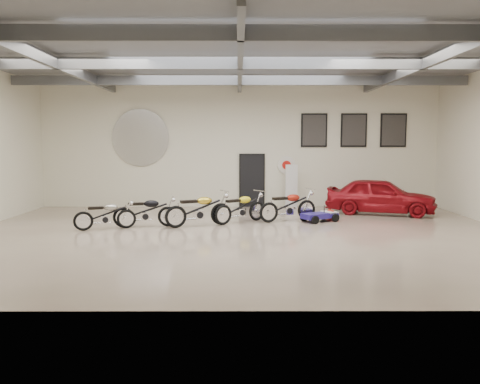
{
  "coord_description": "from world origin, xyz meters",
  "views": [
    {
      "loc": [
        -0.04,
        -13.0,
        2.59
      ],
      "look_at": [
        0.0,
        1.2,
        1.1
      ],
      "focal_mm": 35.0,
      "sensor_mm": 36.0,
      "label": 1
    }
  ],
  "objects_px": {
    "banner_stand": "(291,186)",
    "vintage_car": "(380,196)",
    "motorcycle_yellow": "(240,207)",
    "go_kart": "(323,213)",
    "motorcycle_silver": "(105,214)",
    "motorcycle_red": "(288,205)",
    "motorcycle_black": "(146,211)",
    "motorcycle_gold": "(199,209)"
  },
  "relations": [
    {
      "from": "go_kart",
      "to": "motorcycle_red",
      "type": "bearing_deg",
      "value": 147.36
    },
    {
      "from": "motorcycle_black",
      "to": "motorcycle_red",
      "type": "distance_m",
      "value": 4.65
    },
    {
      "from": "motorcycle_red",
      "to": "vintage_car",
      "type": "bearing_deg",
      "value": -0.44
    },
    {
      "from": "motorcycle_silver",
      "to": "motorcycle_red",
      "type": "xyz_separation_m",
      "value": [
        5.66,
        1.52,
        0.08
      ]
    },
    {
      "from": "banner_stand",
      "to": "motorcycle_red",
      "type": "xyz_separation_m",
      "value": [
        -0.46,
        -3.11,
        -0.35
      ]
    },
    {
      "from": "go_kart",
      "to": "motorcycle_yellow",
      "type": "bearing_deg",
      "value": 155.51
    },
    {
      "from": "motorcycle_red",
      "to": "vintage_car",
      "type": "height_order",
      "value": "vintage_car"
    },
    {
      "from": "go_kart",
      "to": "vintage_car",
      "type": "distance_m",
      "value": 2.95
    },
    {
      "from": "vintage_car",
      "to": "motorcycle_yellow",
      "type": "bearing_deg",
      "value": 128.82
    },
    {
      "from": "motorcycle_yellow",
      "to": "banner_stand",
      "type": "bearing_deg",
      "value": 21.47
    },
    {
      "from": "motorcycle_gold",
      "to": "vintage_car",
      "type": "distance_m",
      "value": 6.94
    },
    {
      "from": "motorcycle_black",
      "to": "motorcycle_gold",
      "type": "bearing_deg",
      "value": -2.86
    },
    {
      "from": "motorcycle_gold",
      "to": "go_kart",
      "type": "xyz_separation_m",
      "value": [
        4.04,
        0.9,
        -0.28
      ]
    },
    {
      "from": "motorcycle_gold",
      "to": "motorcycle_red",
      "type": "relative_size",
      "value": 1.03
    },
    {
      "from": "motorcycle_red",
      "to": "motorcycle_black",
      "type": "bearing_deg",
      "value": 168.63
    },
    {
      "from": "motorcycle_black",
      "to": "vintage_car",
      "type": "distance_m",
      "value": 8.52
    },
    {
      "from": "motorcycle_yellow",
      "to": "vintage_car",
      "type": "bearing_deg",
      "value": -17.22
    },
    {
      "from": "banner_stand",
      "to": "motorcycle_silver",
      "type": "distance_m",
      "value": 7.68
    },
    {
      "from": "banner_stand",
      "to": "motorcycle_gold",
      "type": "bearing_deg",
      "value": -139.73
    },
    {
      "from": "banner_stand",
      "to": "motorcycle_silver",
      "type": "height_order",
      "value": "banner_stand"
    },
    {
      "from": "banner_stand",
      "to": "vintage_car",
      "type": "bearing_deg",
      "value": -36.13
    },
    {
      "from": "banner_stand",
      "to": "motorcycle_yellow",
      "type": "distance_m",
      "value": 4.0
    },
    {
      "from": "banner_stand",
      "to": "motorcycle_gold",
      "type": "relative_size",
      "value": 0.84
    },
    {
      "from": "motorcycle_gold",
      "to": "motorcycle_yellow",
      "type": "height_order",
      "value": "motorcycle_gold"
    },
    {
      "from": "banner_stand",
      "to": "motorcycle_black",
      "type": "distance_m",
      "value": 6.52
    },
    {
      "from": "motorcycle_silver",
      "to": "motorcycle_gold",
      "type": "bearing_deg",
      "value": -7.72
    },
    {
      "from": "motorcycle_silver",
      "to": "vintage_car",
      "type": "xyz_separation_m",
      "value": [
        9.21,
        3.13,
        0.2
      ]
    },
    {
      "from": "motorcycle_gold",
      "to": "go_kart",
      "type": "relative_size",
      "value": 1.41
    },
    {
      "from": "motorcycle_red",
      "to": "vintage_car",
      "type": "distance_m",
      "value": 3.91
    },
    {
      "from": "motorcycle_yellow",
      "to": "motorcycle_red",
      "type": "bearing_deg",
      "value": -26.62
    },
    {
      "from": "banner_stand",
      "to": "vintage_car",
      "type": "relative_size",
      "value": 0.46
    },
    {
      "from": "motorcycle_gold",
      "to": "motorcycle_yellow",
      "type": "xyz_separation_m",
      "value": [
        1.31,
        0.65,
        -0.04
      ]
    },
    {
      "from": "motorcycle_gold",
      "to": "vintage_car",
      "type": "height_order",
      "value": "vintage_car"
    },
    {
      "from": "motorcycle_silver",
      "to": "motorcycle_yellow",
      "type": "distance_m",
      "value": 4.24
    },
    {
      "from": "motorcycle_silver",
      "to": "motorcycle_black",
      "type": "height_order",
      "value": "motorcycle_black"
    },
    {
      "from": "banner_stand",
      "to": "motorcycle_yellow",
      "type": "relative_size",
      "value": 0.9
    },
    {
      "from": "vintage_car",
      "to": "motorcycle_black",
      "type": "bearing_deg",
      "value": 126.75
    },
    {
      "from": "go_kart",
      "to": "vintage_car",
      "type": "height_order",
      "value": "vintage_car"
    },
    {
      "from": "banner_stand",
      "to": "motorcycle_red",
      "type": "relative_size",
      "value": 0.86
    },
    {
      "from": "motorcycle_yellow",
      "to": "go_kart",
      "type": "relative_size",
      "value": 1.32
    },
    {
      "from": "motorcycle_yellow",
      "to": "vintage_car",
      "type": "distance_m",
      "value": 5.49
    },
    {
      "from": "motorcycle_yellow",
      "to": "vintage_car",
      "type": "xyz_separation_m",
      "value": [
        5.14,
        1.92,
        0.15
      ]
    }
  ]
}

